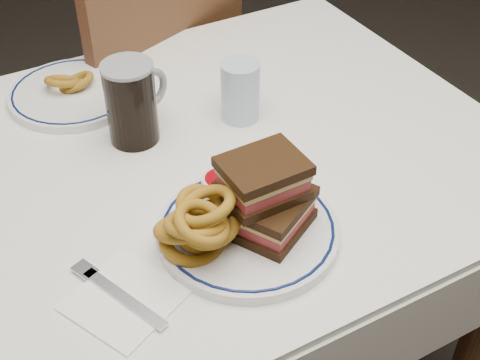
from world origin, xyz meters
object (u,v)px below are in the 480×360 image
main_plate (248,230)px  beer_mug (132,101)px  chair_far (140,88)px  reuben_sandwich (268,196)px  far_plate (74,93)px

main_plate → beer_mug: (-0.05, 0.32, 0.07)m
chair_far → reuben_sandwich: size_ratio=6.86×
main_plate → far_plate: (-0.11, 0.50, -0.00)m
chair_far → far_plate: 0.42m
main_plate → beer_mug: 0.33m
main_plate → beer_mug: bearing=99.3°
main_plate → reuben_sandwich: size_ratio=1.88×
far_plate → main_plate: bearing=-77.8°
beer_mug → far_plate: size_ratio=0.61×
far_plate → chair_far: bearing=49.9°
beer_mug → chair_far: bearing=69.1°
chair_far → beer_mug: 0.56m
reuben_sandwich → far_plate: (-0.13, 0.51, -0.07)m
chair_far → far_plate: chair_far is taller
chair_far → far_plate: bearing=-130.1°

